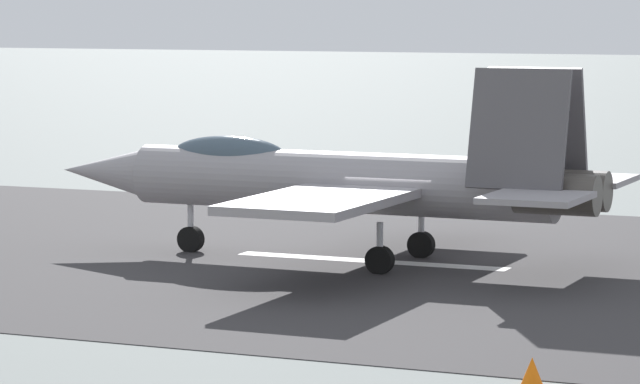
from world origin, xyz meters
TOP-DOWN VIEW (x-y plane):
  - ground_plane at (0.00, 0.00)m, footprint 400.00×400.00m
  - runway_strip at (-0.02, 0.00)m, footprint 240.00×26.00m
  - fighter_jet at (1.55, 0.35)m, footprint 16.65×13.54m
  - marker_cone_near at (-7.57, 13.43)m, footprint 0.44×0.44m

SIDE VIEW (x-z plane):
  - ground_plane at x=0.00m, z-range 0.00..0.00m
  - runway_strip at x=-0.02m, z-range 0.00..0.02m
  - marker_cone_near at x=-7.57m, z-range 0.00..0.55m
  - fighter_jet at x=1.55m, z-range -0.43..5.10m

